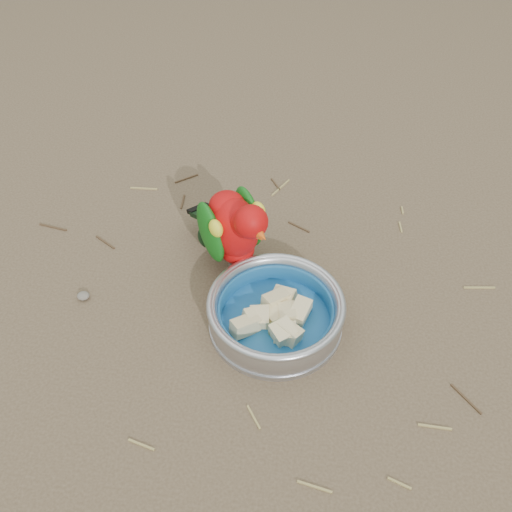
# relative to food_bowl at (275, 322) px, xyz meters

# --- Properties ---
(ground) EXTENTS (60.00, 60.00, 0.00)m
(ground) POSITION_rel_food_bowl_xyz_m (-0.09, -0.00, -0.01)
(ground) COLOR brown
(food_bowl) EXTENTS (0.22, 0.22, 0.02)m
(food_bowl) POSITION_rel_food_bowl_xyz_m (0.00, 0.00, 0.00)
(food_bowl) COLOR #B2B2BA
(food_bowl) RESTS_ON ground
(bowl_wall) EXTENTS (0.22, 0.22, 0.04)m
(bowl_wall) POSITION_rel_food_bowl_xyz_m (0.00, 0.00, 0.03)
(bowl_wall) COLOR #B2B2BA
(bowl_wall) RESTS_ON food_bowl
(fruit_wedges) EXTENTS (0.13, 0.13, 0.03)m
(fruit_wedges) POSITION_rel_food_bowl_xyz_m (0.00, 0.00, 0.02)
(fruit_wedges) COLOR beige
(fruit_wedges) RESTS_ON food_bowl
(lory_parrot) EXTENTS (0.22, 0.24, 0.18)m
(lory_parrot) POSITION_rel_food_bowl_xyz_m (-0.09, 0.12, 0.08)
(lory_parrot) COLOR #B8090A
(lory_parrot) RESTS_ON ground
(ground_debris) EXTENTS (0.90, 0.80, 0.01)m
(ground_debris) POSITION_rel_food_bowl_xyz_m (-0.13, 0.08, -0.01)
(ground_debris) COLOR tan
(ground_debris) RESTS_ON ground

